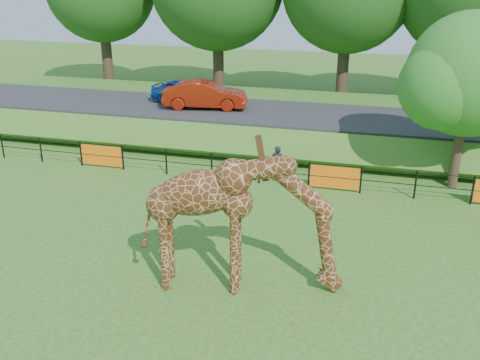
{
  "coord_description": "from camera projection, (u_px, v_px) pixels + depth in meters",
  "views": [
    {
      "loc": [
        4.43,
        -11.55,
        8.12
      ],
      "look_at": [
        0.46,
        3.28,
        2.0
      ],
      "focal_mm": 40.0,
      "sensor_mm": 36.0,
      "label": 1
    }
  ],
  "objects": [
    {
      "name": "visitor",
      "position": [
        277.0,
        163.0,
        21.69
      ],
      "size": [
        0.55,
        0.39,
        1.45
      ],
      "primitive_type": "imported",
      "rotation": [
        0.0,
        0.0,
        3.22
      ],
      "color": "black",
      "rests_on": "ground"
    },
    {
      "name": "ground",
      "position": [
        192.0,
        290.0,
        14.44
      ],
      "size": [
        90.0,
        90.0,
        0.0
      ],
      "primitive_type": "plane",
      "color": "#256519",
      "rests_on": "ground"
    },
    {
      "name": "giraffe",
      "position": [
        242.0,
        223.0,
        13.92
      ],
      "size": [
        5.46,
        1.87,
        3.84
      ],
      "primitive_type": null,
      "rotation": [
        0.0,
        0.0,
        0.17
      ],
      "color": "#502710",
      "rests_on": "ground"
    },
    {
      "name": "embankment",
      "position": [
        291.0,
        120.0,
        28.1
      ],
      "size": [
        40.0,
        9.0,
        1.3
      ],
      "primitive_type": "cube",
      "color": "#256519",
      "rests_on": "ground"
    },
    {
      "name": "car_blue",
      "position": [
        186.0,
        92.0,
        28.06
      ],
      "size": [
        3.88,
        2.01,
        1.26
      ],
      "primitive_type": "imported",
      "rotation": [
        0.0,
        0.0,
        1.43
      ],
      "color": "#1348A1",
      "rests_on": "road"
    },
    {
      "name": "tree_east",
      "position": [
        471.0,
        79.0,
        19.67
      ],
      "size": [
        5.4,
        4.71,
        6.76
      ],
      "color": "#302315",
      "rests_on": "ground"
    },
    {
      "name": "perimeter_fence",
      "position": [
        259.0,
        170.0,
        21.41
      ],
      "size": [
        28.07,
        0.1,
        1.1
      ],
      "primitive_type": null,
      "color": "black",
      "rests_on": "ground"
    },
    {
      "name": "car_red",
      "position": [
        205.0,
        95.0,
        27.1
      ],
      "size": [
        4.42,
        2.14,
        1.4
      ],
      "primitive_type": "imported",
      "rotation": [
        0.0,
        0.0,
        1.73
      ],
      "color": "#A21F0B",
      "rests_on": "road"
    },
    {
      "name": "road",
      "position": [
        287.0,
        114.0,
        26.49
      ],
      "size": [
        40.0,
        5.0,
        0.12
      ],
      "primitive_type": "cube",
      "color": "#28282A",
      "rests_on": "embankment"
    }
  ]
}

